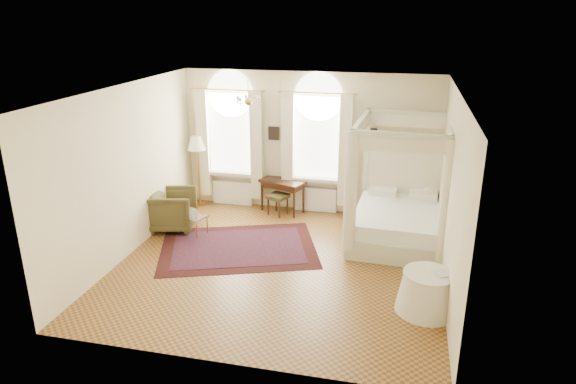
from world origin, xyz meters
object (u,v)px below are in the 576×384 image
stool (278,198)px  coffee_table (192,217)px  canopy_bed (399,216)px  nightstand (423,210)px  writing_desk (283,185)px  floor_lamp (197,147)px  armchair (173,210)px  side_table (427,292)px

stool → coffee_table: stool is taller
canopy_bed → nightstand: 1.28m
nightstand → stool: size_ratio=1.14×
writing_desk → floor_lamp: (-2.13, 0.00, 0.82)m
stool → armchair: bearing=-147.4°
canopy_bed → floor_lamp: bearing=166.8°
writing_desk → floor_lamp: bearing=180.0°
canopy_bed → writing_desk: size_ratio=2.19×
nightstand → coffee_table: 5.16m
side_table → writing_desk: bearing=131.4°
nightstand → armchair: 5.62m
canopy_bed → armchair: (-4.88, -0.39, -0.14)m
canopy_bed → armchair: size_ratio=2.64×
nightstand → writing_desk: 3.29m
canopy_bed → coffee_table: 4.39m
stool → coffee_table: 2.13m
canopy_bed → writing_desk: 2.98m
floor_lamp → armchair: bearing=-90.0°
nightstand → stool: 3.35m
nightstand → side_table: side_table is taller
stool → floor_lamp: (-2.06, 0.22, 1.07)m
floor_lamp → nightstand: bearing=0.0°
armchair → floor_lamp: 1.86m
armchair → nightstand: bearing=-87.4°
armchair → floor_lamp: floor_lamp is taller
coffee_table → canopy_bed: bearing=7.3°
floor_lamp → coffee_table: bearing=-72.8°
nightstand → floor_lamp: 5.52m
floor_lamp → side_table: size_ratio=1.76×
armchair → floor_lamp: bearing=-13.3°
floor_lamp → side_table: bearing=-34.5°
stool → side_table: side_table is taller
canopy_bed → side_table: canopy_bed is taller
canopy_bed → writing_desk: (-2.75, 1.14, 0.09)m
stool → floor_lamp: size_ratio=0.33×
nightstand → stool: (-3.34, -0.22, 0.09)m
writing_desk → side_table: size_ratio=1.18×
writing_desk → floor_lamp: floor_lamp is taller
writing_desk → coffee_table: bearing=-133.2°
canopy_bed → floor_lamp: canopy_bed is taller
armchair → side_table: armchair is taller
canopy_bed → armchair: canopy_bed is taller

